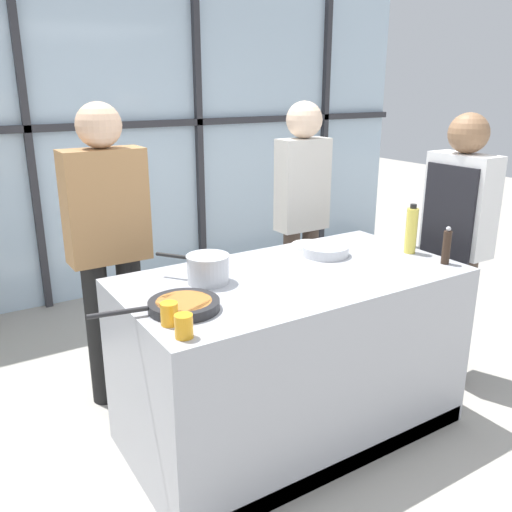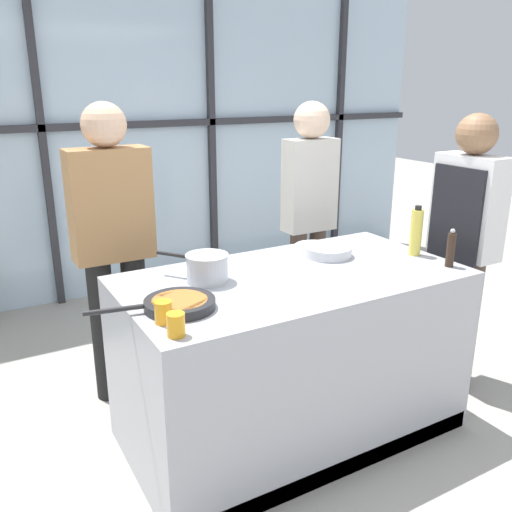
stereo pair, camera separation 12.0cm
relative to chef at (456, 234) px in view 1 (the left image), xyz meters
The scene contains 14 objects.
ground_plane 1.58m from the chef, behind, with size 18.00×18.00×0.00m, color #ADA89E.
back_window_wall 2.99m from the chef, 114.50° to the left, with size 6.40×0.10×2.80m.
demo_island 1.34m from the chef, behind, with size 1.80×0.94×0.94m.
chef is the anchor object (origin of this frame).
spectator_far_left 2.13m from the chef, 154.75° to the left, with size 0.46×0.25×1.80m.
spectator_center_left 1.05m from the chef, 120.14° to the left, with size 0.38×0.25×1.78m.
frying_pan 1.92m from the chef, behind, with size 0.56×0.32×0.04m.
saucepan 1.67m from the chef, behind, with size 0.29×0.35×0.14m.
white_plate 0.93m from the chef, 154.76° to the left, with size 0.23×0.23×0.01m, color white.
mixing_bowl 0.91m from the chef, 166.44° to the left, with size 0.27×0.27×0.06m.
oil_bottle 0.44m from the chef, behind, with size 0.07×0.07×0.29m.
pepper_grinder 0.50m from the chef, 148.06° to the right, with size 0.04×0.04×0.21m.
juice_glass_near 2.05m from the chef, behind, with size 0.07×0.07×0.10m, color orange.
juice_glass_far 2.03m from the chef, behind, with size 0.07×0.07×0.10m, color orange.
Camera 1 is at (-1.59, -2.15, 1.89)m, focal length 38.00 mm.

